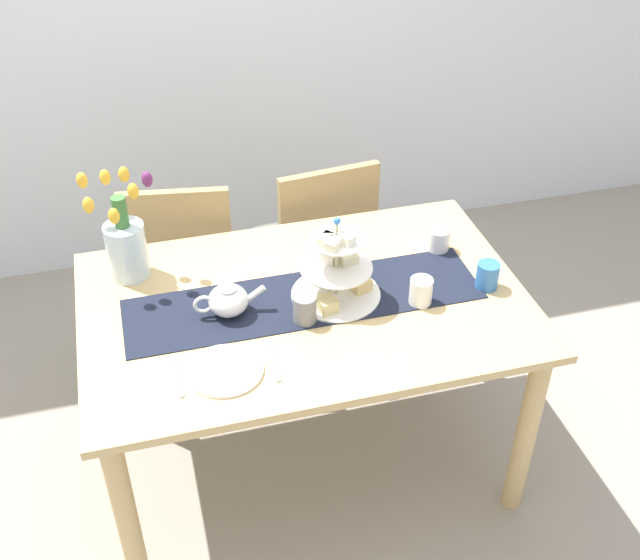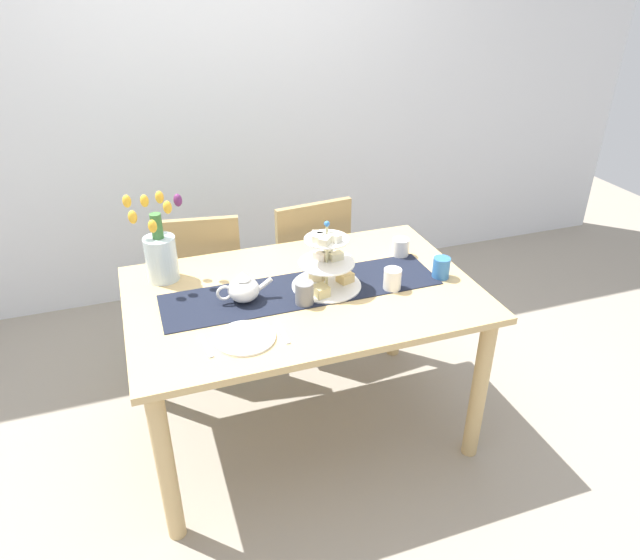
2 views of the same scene
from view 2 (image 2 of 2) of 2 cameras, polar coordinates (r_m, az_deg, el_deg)
name	(u,v)px [view 2 (image 2 of 2)]	position (r m, az deg, el deg)	size (l,w,h in m)	color
ground_plane	(305,426)	(2.95, -1.46, -14.08)	(8.00, 8.00, 0.00)	gray
room_wall_rear	(222,91)	(3.76, -9.54, 17.77)	(6.00, 0.08, 2.60)	silver
dining_table	(303,313)	(2.54, -1.65, -3.26)	(1.48, 0.96, 0.77)	tan
chair_left	(202,281)	(3.16, -11.46, -0.10)	(0.48, 0.48, 0.91)	#9C8254
chair_right	(305,265)	(3.27, -1.44, 1.52)	(0.46, 0.46, 0.91)	#9C8254
table_runner	(302,290)	(2.49, -1.74, -0.95)	(1.19, 0.31, 0.00)	black
tiered_cake_stand	(327,266)	(2.46, 0.67, 1.35)	(0.30, 0.30, 0.30)	beige
teapot	(243,289)	(2.40, -7.51, -0.84)	(0.24, 0.13, 0.14)	white
tulip_vase	(160,251)	(2.61, -15.39, 2.74)	(0.24, 0.22, 0.39)	silver
cream_jug	(401,247)	(2.79, 7.89, 3.19)	(0.08, 0.08, 0.09)	white
dinner_plate_left	(245,338)	(2.20, -7.37, -5.65)	(0.23, 0.23, 0.01)	white
fork_left	(206,346)	(2.18, -11.10, -6.35)	(0.02, 0.15, 0.01)	silver
knife_left	(282,331)	(2.22, -3.71, -5.03)	(0.01, 0.17, 0.01)	silver
mug_grey	(304,293)	(2.37, -1.54, -1.28)	(0.08, 0.08, 0.10)	slate
mug_white_text	(392,279)	(2.49, 7.10, 0.08)	(0.08, 0.08, 0.10)	white
mug_orange	(441,268)	(2.62, 11.79, 1.19)	(0.08, 0.08, 0.10)	#3370B7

